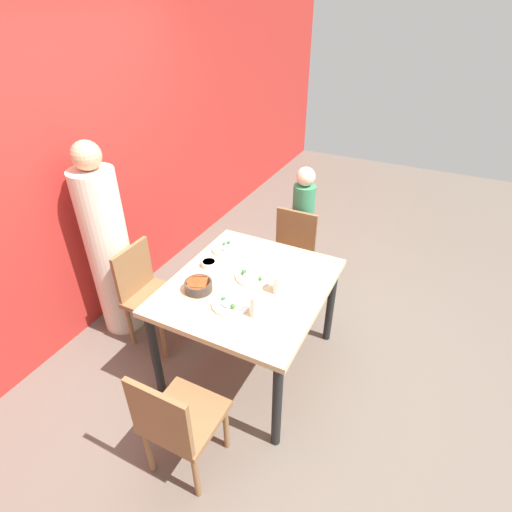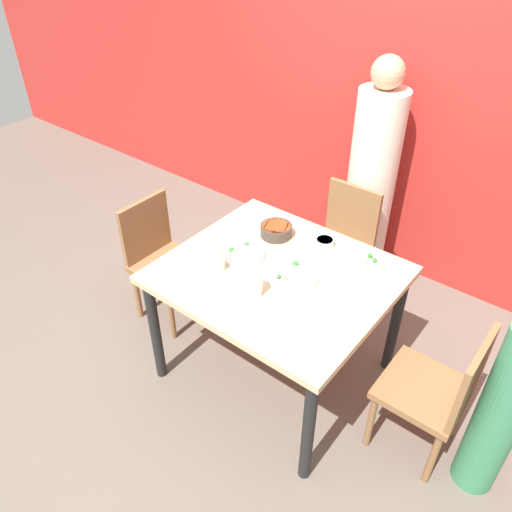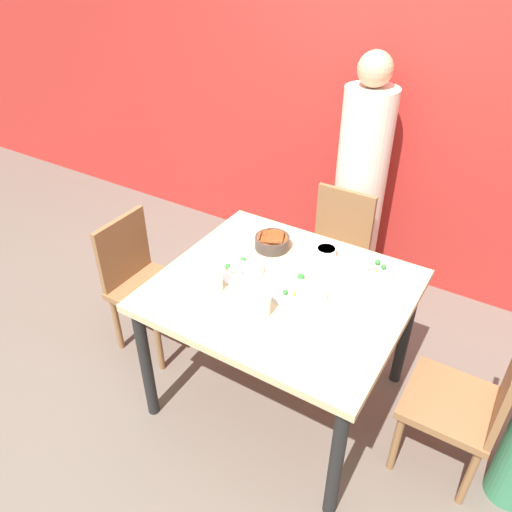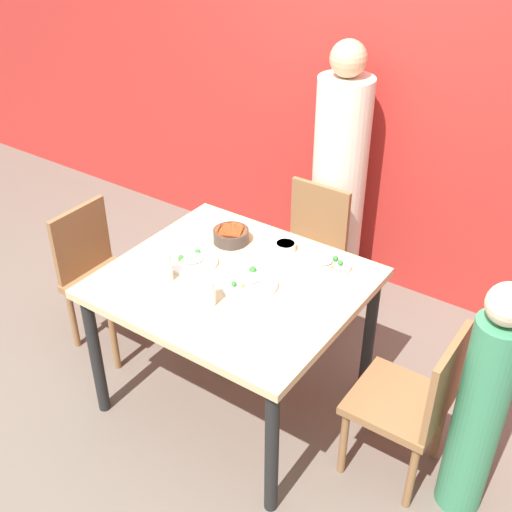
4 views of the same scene
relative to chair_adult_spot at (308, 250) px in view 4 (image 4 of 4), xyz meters
name	(u,v)px [view 4 (image 4 of 4)]	position (x,y,z in m)	size (l,w,h in m)	color
ground_plane	(236,397)	(0.08, -0.85, -0.46)	(10.00, 10.00, 0.00)	#60564C
wall_back	(382,77)	(0.08, 0.62, 0.89)	(10.00, 0.06, 2.70)	#A82823
dining_table	(234,295)	(0.08, -0.85, 0.22)	(1.16, 1.03, 0.77)	tan
chair_adult_spot	(308,250)	(0.00, 0.00, 0.00)	(0.40, 0.40, 0.84)	brown
chair_child_spot	(413,401)	(1.00, -0.79, 0.00)	(0.40, 0.40, 0.84)	brown
chair_empty_left	(100,274)	(-0.83, -0.88, 0.00)	(0.40, 0.40, 0.84)	brown
person_adult	(339,185)	(0.00, 0.34, 0.29)	(0.33, 0.33, 1.61)	beige
person_child	(481,409)	(1.28, -0.79, 0.11)	(0.20, 0.20, 1.19)	#387F56
bowl_curry	(231,235)	(-0.13, -0.58, 0.35)	(0.18, 0.18, 0.07)	#3D332D
plate_rice_adult	(250,282)	(0.17, -0.84, 0.33)	(0.27, 0.27, 0.06)	white
plate_rice_child	(192,260)	(-0.16, -0.85, 0.33)	(0.25, 0.25, 0.05)	white
plate_noodles	(328,264)	(0.39, -0.50, 0.33)	(0.23, 0.23, 0.05)	white
bowl_rice_small	(286,246)	(0.15, -0.49, 0.33)	(0.11, 0.11, 0.04)	white
glass_water_tall	(207,292)	(0.10, -1.07, 0.38)	(0.08, 0.08, 0.13)	silver
glass_water_short	(165,266)	(-0.18, -1.03, 0.39)	(0.07, 0.07, 0.15)	silver
fork_steel	(225,323)	(0.25, -1.14, 0.32)	(0.18, 0.03, 0.01)	silver
spoon_steel	(292,330)	(0.51, -1.01, 0.32)	(0.18, 0.02, 0.01)	silver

